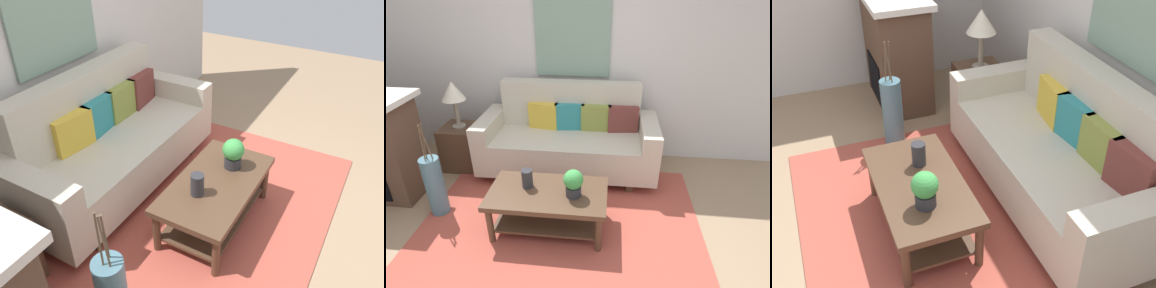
% 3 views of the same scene
% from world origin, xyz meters
% --- Properties ---
extents(ground_plane, '(9.24, 9.24, 0.00)m').
position_xyz_m(ground_plane, '(0.00, 0.00, 0.00)').
color(ground_plane, '#9E7F60').
extents(wall_back, '(5.24, 0.10, 2.70)m').
position_xyz_m(wall_back, '(0.00, 1.99, 1.35)').
color(wall_back, silver).
rests_on(wall_back, ground_plane).
extents(area_rug, '(2.75, 1.97, 0.01)m').
position_xyz_m(area_rug, '(0.00, 0.50, 0.01)').
color(area_rug, '#B24C3D').
rests_on(area_rug, ground_plane).
extents(couch, '(2.10, 0.84, 1.08)m').
position_xyz_m(couch, '(-0.05, 1.46, 0.43)').
color(couch, beige).
rests_on(couch, ground_plane).
extents(throw_pillow_mustard, '(0.37, 0.17, 0.32)m').
position_xyz_m(throw_pillow_mustard, '(-0.38, 1.58, 0.68)').
color(throw_pillow_mustard, gold).
rests_on(throw_pillow_mustard, couch).
extents(throw_pillow_teal, '(0.37, 0.16, 0.32)m').
position_xyz_m(throw_pillow_teal, '(-0.05, 1.58, 0.68)').
color(throw_pillow_teal, teal).
rests_on(throw_pillow_teal, couch).
extents(throw_pillow_olive, '(0.36, 0.13, 0.32)m').
position_xyz_m(throw_pillow_olive, '(0.27, 1.58, 0.68)').
color(throw_pillow_olive, olive).
rests_on(throw_pillow_olive, couch).
extents(throw_pillow_maroon, '(0.37, 0.16, 0.32)m').
position_xyz_m(throw_pillow_maroon, '(0.60, 1.58, 0.68)').
color(throw_pillow_maroon, brown).
rests_on(throw_pillow_maroon, couch).
extents(coffee_table, '(1.10, 0.60, 0.43)m').
position_xyz_m(coffee_table, '(-0.10, 0.38, 0.31)').
color(coffee_table, '#513826').
rests_on(coffee_table, ground_plane).
extents(tabletop_vase, '(0.10, 0.10, 0.18)m').
position_xyz_m(tabletop_vase, '(-0.30, 0.44, 0.52)').
color(tabletop_vase, '#2D2D33').
rests_on(tabletop_vase, coffee_table).
extents(potted_plant_tabletop, '(0.18, 0.18, 0.26)m').
position_xyz_m(potted_plant_tabletop, '(0.15, 0.35, 0.57)').
color(potted_plant_tabletop, '#2D2D33').
rests_on(potted_plant_tabletop, coffee_table).
extents(side_table, '(0.44, 0.44, 0.56)m').
position_xyz_m(side_table, '(-1.40, 1.40, 0.28)').
color(side_table, '#513826').
rests_on(side_table, ground_plane).
extents(table_lamp, '(0.28, 0.28, 0.57)m').
position_xyz_m(table_lamp, '(-1.40, 1.40, 0.99)').
color(table_lamp, gray).
rests_on(table_lamp, side_table).
extents(floor_vase, '(0.18, 0.18, 0.65)m').
position_xyz_m(floor_vase, '(-1.27, 0.48, 0.32)').
color(floor_vase, slate).
rests_on(floor_vase, ground_plane).
extents(floor_vase_branch_a, '(0.05, 0.04, 0.36)m').
position_xyz_m(floor_vase_branch_a, '(-1.25, 0.48, 0.83)').
color(floor_vase_branch_a, brown).
rests_on(floor_vase_branch_a, floor_vase).
extents(floor_vase_branch_b, '(0.03, 0.03, 0.36)m').
position_xyz_m(floor_vase_branch_b, '(-1.28, 0.49, 0.83)').
color(floor_vase_branch_b, brown).
rests_on(floor_vase_branch_b, floor_vase).
extents(floor_vase_branch_c, '(0.02, 0.04, 0.36)m').
position_xyz_m(floor_vase_branch_c, '(-1.28, 0.46, 0.83)').
color(floor_vase_branch_c, brown).
rests_on(floor_vase_branch_c, floor_vase).
extents(framed_painting, '(0.90, 0.03, 0.88)m').
position_xyz_m(framed_painting, '(-0.05, 1.92, 1.53)').
color(framed_painting, gray).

